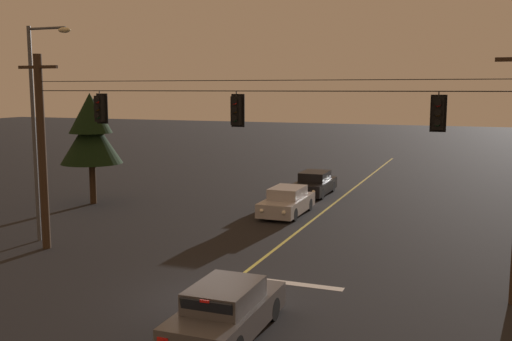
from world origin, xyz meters
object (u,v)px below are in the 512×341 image
Objects in this scene: traffic_light_leftmost at (100,109)px; car_oncoming_trailing at (314,184)px; street_lamp_corner at (39,116)px; tree_verge_near at (91,132)px; car_waiting_near_lane at (226,311)px; car_oncoming_lead at (287,202)px; traffic_light_centre at (438,113)px; traffic_light_left_inner at (236,111)px.

traffic_light_leftmost is 16.78m from car_oncoming_trailing.
tree_verge_near is (-3.08, 7.51, -1.26)m from street_lamp_corner.
car_waiting_near_lane and car_oncoming_trailing have the same top height.
car_waiting_near_lane is 0.98× the size of car_oncoming_lead.
tree_verge_near is at bearing -173.95° from car_oncoming_lead.
car_oncoming_lead is at bearing 6.05° from tree_verge_near.
traffic_light_centre is 0.28× the size of car_waiting_near_lane.
car_waiting_near_lane is 13.28m from street_lamp_corner.
car_waiting_near_lane is (1.84, -5.07, -4.96)m from traffic_light_left_inner.
street_lamp_corner is at bearing -117.61° from car_oncoming_trailing.
traffic_light_leftmost is at bearing 180.00° from traffic_light_left_inner.
traffic_light_left_inner is 0.28× the size of car_oncoming_lead.
traffic_light_leftmost is 0.28× the size of car_oncoming_trailing.
traffic_light_left_inner is 1.00× the size of traffic_light_centre.
tree_verge_near is (-10.92, -1.16, 3.33)m from car_oncoming_lead.
street_lamp_corner reaches higher than traffic_light_leftmost.
tree_verge_near is at bearing 136.14° from car_waiting_near_lane.
traffic_light_leftmost is at bearing 180.00° from traffic_light_centre.
car_waiting_near_lane is 14.95m from car_oncoming_lead.
street_lamp_corner reaches higher than car_waiting_near_lane.
traffic_light_left_inner is at bearing 0.00° from traffic_light_leftmost.
car_oncoming_lead is 5.96m from car_oncoming_trailing.
car_oncoming_trailing is at bearing 99.08° from car_waiting_near_lane.
traffic_light_left_inner is at bearing -84.65° from car_oncoming_trailing.
traffic_light_left_inner is 0.20× the size of tree_verge_near.
traffic_light_centre is 8.51m from car_waiting_near_lane.
traffic_light_centre is 0.20× the size of tree_verge_near.
car_oncoming_lead and car_oncoming_trailing have the same top height.
traffic_light_left_inner is 16.35m from car_oncoming_trailing.
street_lamp_corner is at bearing 166.19° from traffic_light_leftmost.
traffic_light_left_inner and traffic_light_centre have the same top height.
car_waiting_near_lane and car_oncoming_lead have the same top height.
tree_verge_near is at bearing 128.53° from traffic_light_leftmost.
car_oncoming_lead is at bearing -88.15° from car_oncoming_trailing.
car_oncoming_trailing is at bearing 95.35° from traffic_light_left_inner.
traffic_light_centre is 0.28× the size of car_oncoming_lead.
car_waiting_near_lane is at bearing -43.86° from tree_verge_near.
car_oncoming_trailing is at bearing 91.85° from car_oncoming_lead.
car_oncoming_lead is at bearing 47.88° from street_lamp_corner.
tree_verge_near is (-10.73, -7.11, 3.33)m from car_oncoming_trailing.
street_lamp_corner reaches higher than car_oncoming_trailing.
traffic_light_leftmost and traffic_light_left_inner have the same top height.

